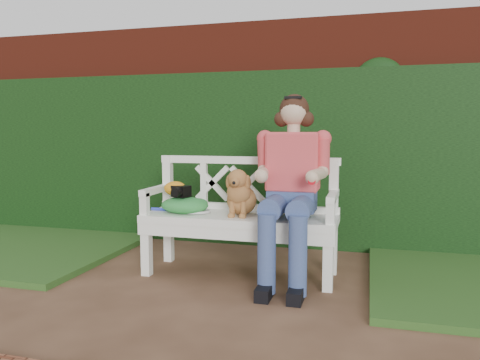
# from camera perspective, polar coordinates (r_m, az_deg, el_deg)

# --- Properties ---
(ground) EXTENTS (60.00, 60.00, 0.00)m
(ground) POSITION_cam_1_polar(r_m,az_deg,el_deg) (3.21, -5.20, -14.55)
(ground) COLOR #462E1E
(brick_wall) EXTENTS (10.00, 0.30, 2.20)m
(brick_wall) POSITION_cam_1_polar(r_m,az_deg,el_deg) (4.83, 2.68, 5.66)
(brick_wall) COLOR #5F1D10
(brick_wall) RESTS_ON ground
(ivy_hedge) EXTENTS (10.00, 0.18, 1.70)m
(ivy_hedge) POSITION_cam_1_polar(r_m,az_deg,el_deg) (4.63, 2.06, 2.55)
(ivy_hedge) COLOR #183E12
(ivy_hedge) RESTS_ON ground
(grass_left) EXTENTS (2.60, 2.00, 0.05)m
(grass_left) POSITION_cam_1_polar(r_m,az_deg,el_deg) (5.20, -27.14, -6.92)
(grass_left) COLOR #224B18
(grass_left) RESTS_ON ground
(garden_bench) EXTENTS (1.64, 0.79, 0.48)m
(garden_bench) POSITION_cam_1_polar(r_m,az_deg,el_deg) (3.70, 0.00, -7.88)
(garden_bench) COLOR white
(garden_bench) RESTS_ON ground
(seated_woman) EXTENTS (0.83, 0.94, 1.38)m
(seated_woman) POSITION_cam_1_polar(r_m,az_deg,el_deg) (3.51, 6.35, -1.22)
(seated_woman) COLOR red
(seated_woman) RESTS_ON ground
(dog) EXTENTS (0.32, 0.38, 0.37)m
(dog) POSITION_cam_1_polar(r_m,az_deg,el_deg) (3.59, 0.10, -1.42)
(dog) COLOR brown
(dog) RESTS_ON garden_bench
(tennis_racket) EXTENTS (0.53, 0.23, 0.03)m
(tennis_racket) POSITION_cam_1_polar(r_m,az_deg,el_deg) (3.77, -6.06, -3.73)
(tennis_racket) COLOR silver
(tennis_racket) RESTS_ON garden_bench
(green_bag) EXTENTS (0.41, 0.33, 0.13)m
(green_bag) POSITION_cam_1_polar(r_m,az_deg,el_deg) (3.74, -6.76, -3.01)
(green_bag) COLOR green
(green_bag) RESTS_ON garden_bench
(camera_item) EXTENTS (0.16, 0.14, 0.09)m
(camera_item) POSITION_cam_1_polar(r_m,az_deg,el_deg) (3.72, -7.19, -1.36)
(camera_item) COLOR black
(camera_item) RESTS_ON green_bag
(baseball_glove) EXTENTS (0.22, 0.18, 0.12)m
(baseball_glove) POSITION_cam_1_polar(r_m,az_deg,el_deg) (3.78, -7.91, -1.03)
(baseball_glove) COLOR orange
(baseball_glove) RESTS_ON green_bag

